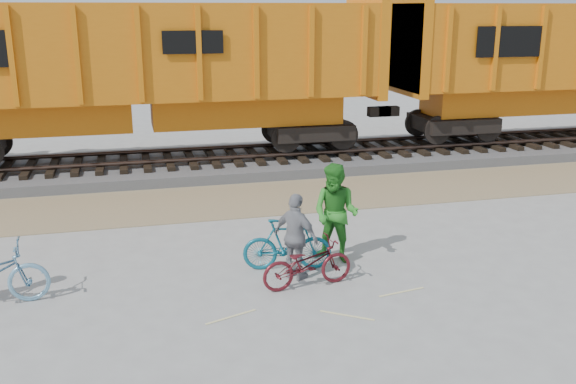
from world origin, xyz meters
name	(u,v)px	position (x,y,z in m)	size (l,w,h in m)	color
ground	(281,290)	(0.00, 0.00, 0.00)	(120.00, 120.00, 0.00)	#9E9E99
gravel_strip	(231,200)	(0.00, 5.50, 0.01)	(120.00, 3.00, 0.02)	#957D5C
ballast_bed	(212,164)	(0.00, 9.00, 0.15)	(120.00, 4.00, 0.30)	slate
track	(212,153)	(0.00, 9.00, 0.47)	(120.00, 2.60, 0.24)	black
hopper_car_center	(139,70)	(-2.00, 9.00, 3.01)	(14.00, 3.13, 4.65)	black
bicycle_teal	(287,244)	(0.33, 0.86, 0.50)	(0.47, 1.65, 0.99)	#0F5B70
bicycle_maroon	(307,264)	(0.48, 0.03, 0.43)	(0.57, 1.65, 0.87)	#55141A
person_man	(336,213)	(1.33, 1.06, 0.96)	(0.93, 0.73, 1.92)	#287E23
person_woman	(296,237)	(0.38, 0.43, 0.79)	(0.93, 0.39, 1.59)	gray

